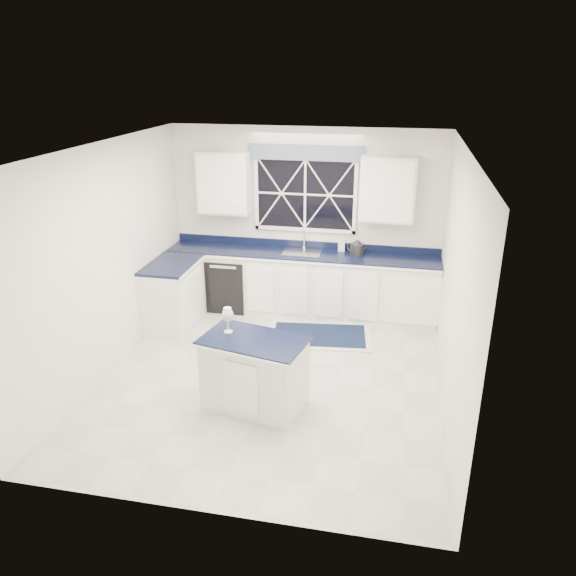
% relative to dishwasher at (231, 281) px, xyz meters
% --- Properties ---
extents(ground, '(4.50, 4.50, 0.00)m').
position_rel_dishwasher_xyz_m(ground, '(1.10, -1.95, -0.41)').
color(ground, '#B6B6B1').
rests_on(ground, ground).
extents(back_wall, '(4.00, 0.10, 2.70)m').
position_rel_dishwasher_xyz_m(back_wall, '(1.10, 0.30, 0.94)').
color(back_wall, silver).
rests_on(back_wall, ground).
extents(base_cabinets, '(3.99, 1.60, 0.90)m').
position_rel_dishwasher_xyz_m(base_cabinets, '(0.77, -0.17, 0.04)').
color(base_cabinets, silver).
rests_on(base_cabinets, ground).
extents(countertop, '(3.98, 0.64, 0.04)m').
position_rel_dishwasher_xyz_m(countertop, '(1.10, 0.00, 0.51)').
color(countertop, black).
rests_on(countertop, base_cabinets).
extents(dishwasher, '(0.60, 0.58, 0.82)m').
position_rel_dishwasher_xyz_m(dishwasher, '(0.00, 0.00, 0.00)').
color(dishwasher, black).
rests_on(dishwasher, ground).
extents(window, '(1.65, 0.09, 1.26)m').
position_rel_dishwasher_xyz_m(window, '(1.10, 0.25, 1.42)').
color(window, black).
rests_on(window, ground).
extents(upper_cabinets, '(3.10, 0.34, 0.90)m').
position_rel_dishwasher_xyz_m(upper_cabinets, '(1.10, 0.13, 1.49)').
color(upper_cabinets, silver).
rests_on(upper_cabinets, ground).
extents(faucet, '(0.05, 0.20, 0.30)m').
position_rel_dishwasher_xyz_m(faucet, '(1.10, 0.19, 0.69)').
color(faucet, silver).
rests_on(faucet, countertop).
extents(island, '(1.20, 0.87, 0.81)m').
position_rel_dishwasher_xyz_m(island, '(1.05, -2.56, -0.00)').
color(island, silver).
rests_on(island, ground).
extents(rug, '(1.51, 1.02, 0.02)m').
position_rel_dishwasher_xyz_m(rug, '(1.49, -0.75, -0.40)').
color(rug, beige).
rests_on(rug, ground).
extents(kettle, '(0.30, 0.26, 0.23)m').
position_rel_dishwasher_xyz_m(kettle, '(1.89, 0.10, 0.64)').
color(kettle, '#2A2A2C').
rests_on(kettle, countertop).
extents(wine_glass, '(0.12, 0.12, 0.28)m').
position_rel_dishwasher_xyz_m(wine_glass, '(0.74, -2.46, 0.60)').
color(wine_glass, silver).
rests_on(wine_glass, island).
extents(soap_bottle, '(0.10, 0.11, 0.22)m').
position_rel_dishwasher_xyz_m(soap_bottle, '(1.66, 0.22, 0.64)').
color(soap_bottle, silver).
rests_on(soap_bottle, countertop).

